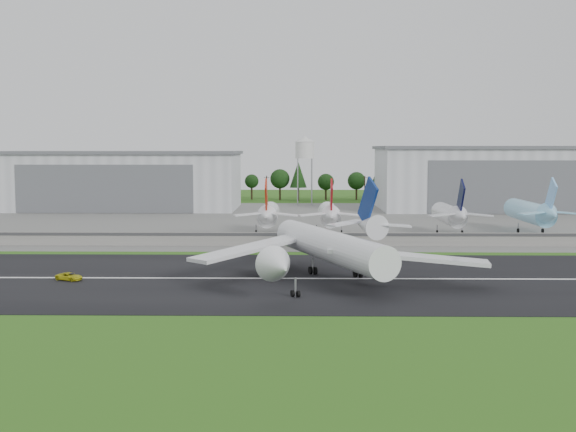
{
  "coord_description": "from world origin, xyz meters",
  "views": [
    {
      "loc": [
        -7.2,
        -123.0,
        24.37
      ],
      "look_at": [
        -9.82,
        40.0,
        9.0
      ],
      "focal_mm": 45.0,
      "sensor_mm": 36.0,
      "label": 1
    }
  ],
  "objects_px": {
    "ground_vehicle": "(69,277)",
    "main_airliner": "(329,253)",
    "parked_jet_navy": "(451,215)",
    "parked_jet_red_b": "(329,214)",
    "parked_jet_skyblue": "(533,212)",
    "parked_jet_red_a": "(268,214)"
  },
  "relations": [
    {
      "from": "parked_jet_red_b",
      "to": "parked_jet_skyblue",
      "type": "height_order",
      "value": "parked_jet_skyblue"
    },
    {
      "from": "parked_jet_navy",
      "to": "parked_jet_skyblue",
      "type": "height_order",
      "value": "parked_jet_skyblue"
    },
    {
      "from": "parked_jet_navy",
      "to": "parked_jet_red_b",
      "type": "bearing_deg",
      "value": 179.99
    },
    {
      "from": "ground_vehicle",
      "to": "parked_jet_red_b",
      "type": "distance_m",
      "value": 85.93
    },
    {
      "from": "parked_jet_navy",
      "to": "parked_jet_skyblue",
      "type": "xyz_separation_m",
      "value": [
        24.07,
        5.05,
        0.24
      ]
    },
    {
      "from": "parked_jet_red_b",
      "to": "parked_jet_navy",
      "type": "distance_m",
      "value": 33.73
    },
    {
      "from": "parked_jet_red_a",
      "to": "parked_jet_red_b",
      "type": "xyz_separation_m",
      "value": [
        17.0,
        0.0,
        0.02
      ]
    },
    {
      "from": "ground_vehicle",
      "to": "parked_jet_navy",
      "type": "height_order",
      "value": "parked_jet_navy"
    },
    {
      "from": "parked_jet_red_a",
      "to": "parked_jet_skyblue",
      "type": "bearing_deg",
      "value": 3.86
    },
    {
      "from": "ground_vehicle",
      "to": "parked_jet_red_b",
      "type": "height_order",
      "value": "parked_jet_red_b"
    },
    {
      "from": "ground_vehicle",
      "to": "parked_jet_navy",
      "type": "distance_m",
      "value": 109.27
    },
    {
      "from": "main_airliner",
      "to": "parked_jet_navy",
      "type": "height_order",
      "value": "main_airliner"
    },
    {
      "from": "ground_vehicle",
      "to": "parked_jet_red_b",
      "type": "bearing_deg",
      "value": -13.35
    },
    {
      "from": "main_airliner",
      "to": "ground_vehicle",
      "type": "height_order",
      "value": "main_airliner"
    },
    {
      "from": "main_airliner",
      "to": "ground_vehicle",
      "type": "distance_m",
      "value": 48.19
    },
    {
      "from": "ground_vehicle",
      "to": "parked_jet_red_a",
      "type": "relative_size",
      "value": 0.17
    },
    {
      "from": "ground_vehicle",
      "to": "parked_jet_red_a",
      "type": "height_order",
      "value": "parked_jet_red_a"
    },
    {
      "from": "parked_jet_red_a",
      "to": "parked_jet_skyblue",
      "type": "distance_m",
      "value": 74.98
    },
    {
      "from": "parked_jet_red_b",
      "to": "parked_jet_navy",
      "type": "bearing_deg",
      "value": -0.01
    },
    {
      "from": "ground_vehicle",
      "to": "main_airliner",
      "type": "bearing_deg",
      "value": -64.45
    },
    {
      "from": "ground_vehicle",
      "to": "parked_jet_skyblue",
      "type": "distance_m",
      "value": 131.57
    },
    {
      "from": "parked_jet_red_a",
      "to": "parked_jet_red_b",
      "type": "relative_size",
      "value": 1.0
    }
  ]
}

